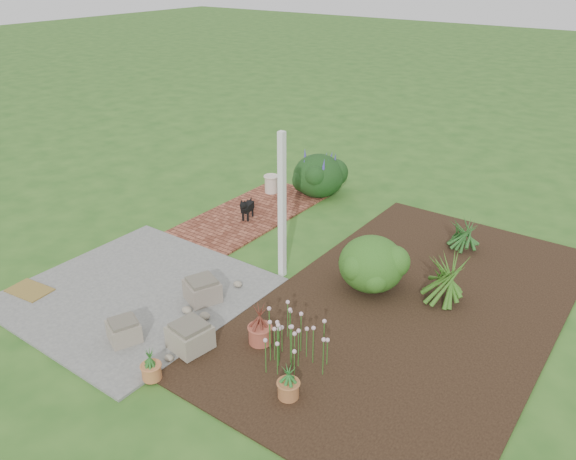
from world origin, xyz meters
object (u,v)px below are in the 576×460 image
Objects in this scene: black_dog at (247,207)px; cream_ceramic_urn at (271,184)px; evergreen_shrub at (372,262)px; stone_trough_near at (124,331)px.

black_dog is 1.30× the size of cream_ceramic_urn.
cream_ceramic_urn is 0.37× the size of evergreen_shrub.
black_dog is (-1.17, 4.07, 0.13)m from stone_trough_near.
evergreen_shrub is (3.27, -0.80, 0.17)m from black_dog.
cream_ceramic_urn is (-1.66, 5.51, 0.06)m from stone_trough_near.
evergreen_shrub is at bearing -30.46° from black_dog.
cream_ceramic_urn is at bearing 106.74° from stone_trough_near.
black_dog is 3.37m from evergreen_shrub.
stone_trough_near is 5.76m from cream_ceramic_urn.
cream_ceramic_urn is (-0.49, 1.44, -0.07)m from black_dog.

